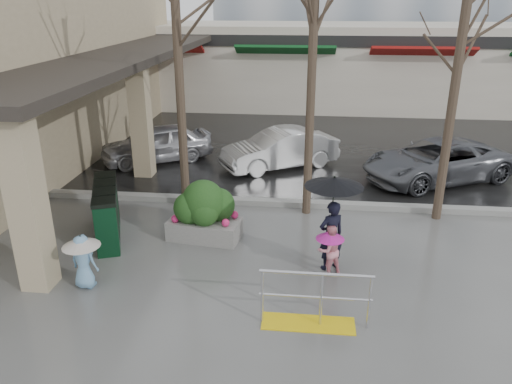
% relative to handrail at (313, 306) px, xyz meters
% --- Properties ---
extents(ground, '(120.00, 120.00, 0.00)m').
position_rel_handrail_xyz_m(ground, '(-1.36, 1.20, -0.38)').
color(ground, '#51514F').
rests_on(ground, ground).
extents(street_asphalt, '(120.00, 36.00, 0.01)m').
position_rel_handrail_xyz_m(street_asphalt, '(-1.36, 23.20, -0.37)').
color(street_asphalt, black).
rests_on(street_asphalt, ground).
extents(curb, '(120.00, 0.30, 0.15)m').
position_rel_handrail_xyz_m(curb, '(-1.36, 5.20, -0.30)').
color(curb, gray).
rests_on(curb, ground).
extents(near_building, '(6.00, 18.00, 8.00)m').
position_rel_handrail_xyz_m(near_building, '(-10.36, 9.20, 3.62)').
color(near_building, tan).
rests_on(near_building, ground).
extents(canopy_slab, '(2.80, 18.00, 0.25)m').
position_rel_handrail_xyz_m(canopy_slab, '(-6.16, 9.20, 3.25)').
color(canopy_slab, '#2D2823').
rests_on(canopy_slab, pillar_front).
extents(pillar_front, '(0.55, 0.55, 3.50)m').
position_rel_handrail_xyz_m(pillar_front, '(-5.26, 0.70, 1.37)').
color(pillar_front, tan).
rests_on(pillar_front, ground).
extents(pillar_back, '(0.55, 0.55, 3.50)m').
position_rel_handrail_xyz_m(pillar_back, '(-5.26, 7.20, 1.37)').
color(pillar_back, tan).
rests_on(pillar_back, ground).
extents(storefront_row, '(34.00, 6.74, 4.00)m').
position_rel_handrail_xyz_m(storefront_row, '(0.64, 19.17, 1.64)').
color(storefront_row, beige).
rests_on(storefront_row, ground).
extents(handrail, '(1.90, 0.50, 1.03)m').
position_rel_handrail_xyz_m(handrail, '(0.00, 0.00, 0.00)').
color(handrail, yellow).
rests_on(handrail, ground).
extents(tree_west, '(3.20, 3.20, 6.80)m').
position_rel_handrail_xyz_m(tree_west, '(-3.36, 4.80, 4.71)').
color(tree_west, '#382B21').
rests_on(tree_west, ground).
extents(tree_mideast, '(3.20, 3.20, 6.50)m').
position_rel_handrail_xyz_m(tree_mideast, '(3.14, 4.80, 4.48)').
color(tree_mideast, '#382B21').
rests_on(tree_mideast, ground).
extents(woman, '(1.17, 1.17, 2.04)m').
position_rel_handrail_xyz_m(woman, '(0.35, 1.96, 0.90)').
color(woman, black).
rests_on(woman, ground).
extents(child_pink, '(0.65, 0.60, 1.07)m').
position_rel_handrail_xyz_m(child_pink, '(0.33, 1.75, 0.23)').
color(child_pink, pink).
rests_on(child_pink, ground).
extents(child_blue, '(0.72, 0.72, 1.10)m').
position_rel_handrail_xyz_m(child_blue, '(-4.36, 0.74, 0.30)').
color(child_blue, '#6F9FC6').
rests_on(child_blue, ground).
extents(planter, '(1.73, 1.03, 1.43)m').
position_rel_handrail_xyz_m(planter, '(-2.49, 3.06, 0.31)').
color(planter, gray).
rests_on(planter, ground).
extents(news_boxes, '(1.26, 2.27, 1.25)m').
position_rel_handrail_xyz_m(news_boxes, '(-4.75, 2.92, 0.25)').
color(news_boxes, '#0B3119').
rests_on(news_boxes, ground).
extents(car_a, '(3.93, 3.19, 1.26)m').
position_rel_handrail_xyz_m(car_a, '(-5.29, 8.63, 0.25)').
color(car_a, '#B6B5BB').
rests_on(car_a, ground).
extents(car_b, '(3.97, 3.11, 1.26)m').
position_rel_handrail_xyz_m(car_b, '(-1.09, 8.41, 0.25)').
color(car_b, silver).
rests_on(car_b, ground).
extents(car_c, '(4.99, 3.87, 1.26)m').
position_rel_handrail_xyz_m(car_c, '(3.70, 7.65, 0.25)').
color(car_c, '#5B5E63').
rests_on(car_c, ground).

